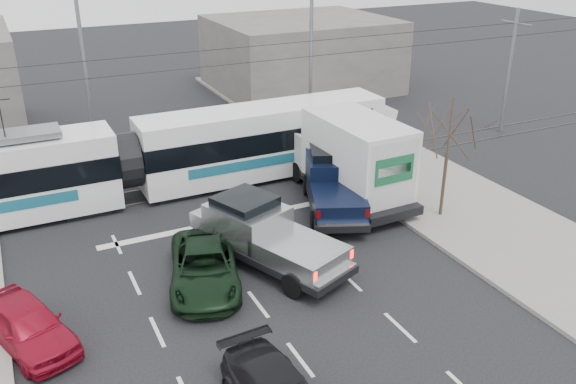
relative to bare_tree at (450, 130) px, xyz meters
name	(u,v)px	position (x,y,z in m)	size (l,w,h in m)	color
ground	(305,292)	(-7.60, -2.50, -3.79)	(120.00, 120.00, 0.00)	black
sidewalk_right	(509,234)	(1.40, -2.50, -3.72)	(6.00, 60.00, 0.15)	gray
rails	(207,184)	(-7.60, 7.50, -3.78)	(60.00, 1.60, 0.03)	#33302D
building_right	(301,54)	(4.40, 21.50, -1.29)	(12.00, 10.00, 5.00)	slate
bare_tree	(450,130)	(0.00, 0.00, 0.00)	(2.40, 2.40, 5.00)	#47382B
traffic_signal	(368,131)	(-1.13, 4.00, -1.05)	(0.44, 0.44, 3.60)	black
street_lamp_near	(308,47)	(-0.29, 11.50, 1.32)	(2.38, 0.25, 9.00)	slate
street_lamp_far	(80,59)	(-11.79, 13.50, 1.32)	(2.38, 0.25, 9.00)	slate
catenary	(203,104)	(-7.60, 7.50, 0.09)	(60.00, 0.20, 7.00)	black
tram	(126,162)	(-11.23, 7.33, -1.99)	(24.87, 2.62, 5.07)	white
silver_pickup	(262,233)	(-8.07, 0.00, -2.66)	(4.31, 6.61, 2.28)	black
box_truck	(348,158)	(-2.42, 3.47, -1.93)	(2.86, 7.63, 3.77)	black
navy_pickup	(333,182)	(-3.59, 2.72, -2.59)	(4.17, 6.13, 2.43)	black
green_car	(205,267)	(-10.44, -0.62, -3.12)	(2.24, 4.87, 1.35)	black
red_car	(27,325)	(-16.05, -1.47, -3.10)	(1.62, 4.04, 1.38)	maroon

